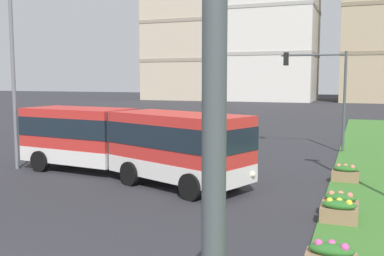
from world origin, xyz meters
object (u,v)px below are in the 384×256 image
object	(u,v)px
flower_planter_4	(345,173)
traffic_light_near_right	(251,83)
streetlight_left	(13,66)
articulated_bus	(128,141)
car_navy_sedan	(165,130)
flower_planter_2	(339,211)
flower_planter_3	(340,203)
traffic_light_far_right	(323,83)
apartment_tower_west	(184,7)

from	to	relation	value
flower_planter_4	traffic_light_near_right	size ratio (longest dim) A/B	0.17
flower_planter_4	streetlight_left	xyz separation A→B (m)	(-15.17, -2.55, 4.58)
articulated_bus	car_navy_sedan	bearing A→B (deg)	106.90
flower_planter_2	flower_planter_3	world-z (taller)	same
flower_planter_4	flower_planter_2	bearing A→B (deg)	-90.00
flower_planter_2	traffic_light_far_right	bearing A→B (deg)	96.70
articulated_bus	traffic_light_near_right	distance (m)	16.24
flower_planter_4	traffic_light_far_right	size ratio (longest dim) A/B	0.18
car_navy_sedan	flower_planter_3	distance (m)	19.26
articulated_bus	traffic_light_far_right	world-z (taller)	traffic_light_far_right
flower_planter_4	traffic_light_near_right	world-z (taller)	traffic_light_near_right
articulated_bus	flower_planter_2	world-z (taller)	articulated_bus
flower_planter_3	flower_planter_4	bearing A→B (deg)	90.00
flower_planter_2	traffic_light_far_right	size ratio (longest dim) A/B	0.18
flower_planter_2	streetlight_left	bearing A→B (deg)	167.95
traffic_light_near_right	apartment_tower_west	xyz separation A→B (m)	(-36.27, 88.55, 15.85)
car_navy_sedan	streetlight_left	xyz separation A→B (m)	(-2.46, -12.13, 4.26)
car_navy_sedan	flower_planter_2	size ratio (longest dim) A/B	4.01
flower_planter_4	streetlight_left	size ratio (longest dim) A/B	0.12
traffic_light_far_right	traffic_light_near_right	bearing A→B (deg)	-87.03
traffic_light_far_right	car_navy_sedan	bearing A→B (deg)	173.07
traffic_light_far_right	apartment_tower_west	distance (m)	75.17
traffic_light_far_right	flower_planter_2	bearing A→B (deg)	-83.30
flower_planter_4	apartment_tower_west	bearing A→B (deg)	116.74
articulated_bus	traffic_light_near_right	size ratio (longest dim) A/B	1.86
articulated_bus	traffic_light_near_right	xyz separation A→B (m)	(8.70, -13.45, 2.69)
traffic_light_near_right	streetlight_left	xyz separation A→B (m)	(-14.77, 13.21, 0.67)
apartment_tower_west	flower_planter_2	bearing A→B (deg)	-64.98
car_navy_sedan	traffic_light_far_right	world-z (taller)	traffic_light_far_right
flower_planter_4	car_navy_sedan	bearing A→B (deg)	143.01
apartment_tower_west	streetlight_left	bearing A→B (deg)	-74.07
traffic_light_far_right	streetlight_left	distance (m)	17.32
car_navy_sedan	streetlight_left	world-z (taller)	streetlight_left
flower_planter_2	traffic_light_far_right	distance (m)	14.60
flower_planter_3	traffic_light_far_right	xyz separation A→B (m)	(-1.65, 13.12, 3.72)
flower_planter_2	traffic_light_far_right	xyz separation A→B (m)	(-1.65, 14.02, 3.72)
flower_planter_2	flower_planter_4	bearing A→B (deg)	90.00
car_navy_sedan	traffic_light_far_right	distance (m)	11.65
car_navy_sedan	apartment_tower_west	bearing A→B (deg)	110.76
flower_planter_3	apartment_tower_west	distance (m)	88.14
streetlight_left	apartment_tower_west	distance (m)	79.80
car_navy_sedan	traffic_light_near_right	xyz separation A→B (m)	(12.31, -25.34, 3.59)
flower_planter_2	traffic_light_near_right	xyz separation A→B (m)	(-0.40, -9.97, 3.91)
flower_planter_3	apartment_tower_west	size ratio (longest dim) A/B	0.03
traffic_light_near_right	streetlight_left	bearing A→B (deg)	138.19
articulated_bus	flower_planter_3	xyz separation A→B (m)	(9.10, -2.58, -1.23)
flower_planter_2	flower_planter_3	bearing A→B (deg)	90.00
articulated_bus	traffic_light_near_right	world-z (taller)	traffic_light_near_right
flower_planter_3	articulated_bus	bearing A→B (deg)	164.16
apartment_tower_west	traffic_light_far_right	bearing A→B (deg)	-61.52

